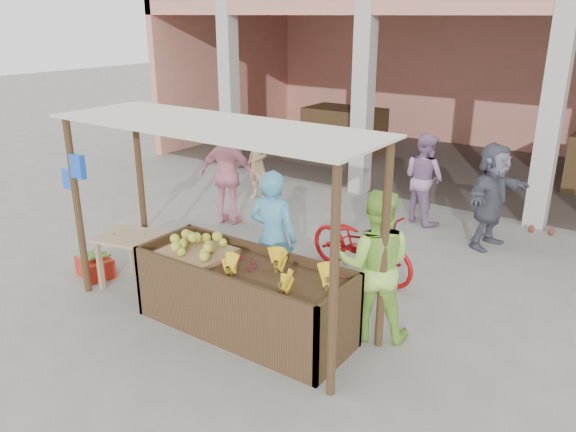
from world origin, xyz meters
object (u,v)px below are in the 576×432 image
Objects in this scene: red_crate at (95,267)px; vendor_blue at (273,234)px; side_table at (135,246)px; vendor_green at (375,261)px; motorcycle at (361,243)px; fruit_stall at (244,299)px.

vendor_blue is at bearing 31.32° from red_crate.
side_table is 0.58× the size of vendor_blue.
vendor_blue is 1.41m from vendor_green.
motorcycle is at bearing 29.95° from side_table.
motorcycle is at bearing 48.20° from red_crate.
side_table is 0.59× the size of motorcycle.
vendor_blue is (2.52, 0.86, 0.80)m from red_crate.
fruit_stall is 1.42× the size of motorcycle.
vendor_green is 1.66m from motorcycle.
vendor_blue is (-0.13, 0.76, 0.54)m from fruit_stall.
side_table is 2.10× the size of red_crate.
fruit_stall is 1.40× the size of vendor_green.
vendor_green reaches higher than motorcycle.
vendor_green is (3.93, 0.86, 0.79)m from red_crate.
side_table is 1.87m from vendor_blue.
fruit_stall is 0.94m from vendor_blue.
side_table reaches higher than red_crate.
fruit_stall is 2.15m from motorcycle.
motorcycle is at bearing 78.87° from fruit_stall.
red_crate is 4.10m from vendor_green.
red_crate is at bearing -177.92° from fruit_stall.
motorcycle is (-0.86, 1.35, -0.45)m from vendor_green.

